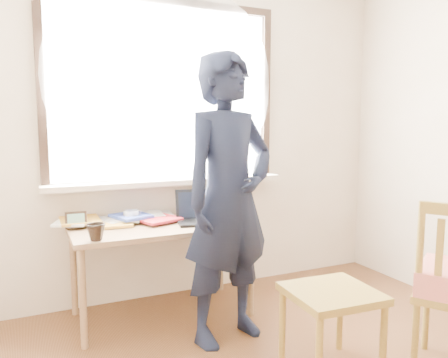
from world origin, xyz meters
name	(u,v)px	position (x,y,z in m)	size (l,w,h in m)	color
room_shell	(332,60)	(-0.02, 0.20, 1.64)	(3.52, 4.02, 2.61)	beige
desk	(162,234)	(-0.35, 1.63, 0.60)	(1.25, 0.62, 0.67)	olive
laptop	(200,214)	(-0.07, 1.60, 0.72)	(0.38, 0.33, 0.23)	black
mug_white	(131,216)	(-0.53, 1.77, 0.71)	(0.11, 0.11, 0.09)	white
mug_dark	(96,232)	(-0.83, 1.38, 0.72)	(0.11, 0.11, 0.10)	black
mouse	(232,219)	(0.16, 1.53, 0.68)	(0.08, 0.06, 0.03)	black
desk_clutter	(126,218)	(-0.56, 1.82, 0.70)	(0.73, 0.53, 0.06)	white
book_a	(101,223)	(-0.74, 1.81, 0.68)	(0.21, 0.28, 0.03)	white
book_b	(209,211)	(0.12, 1.88, 0.68)	(0.17, 0.23, 0.02)	white
picture_frame	(76,221)	(-0.91, 1.73, 0.72)	(0.14, 0.02, 0.11)	black
work_chair	(332,303)	(0.29, 0.53, 0.40)	(0.49, 0.47, 0.47)	olive
person	(229,199)	(-0.06, 1.13, 0.91)	(0.66, 0.43, 1.81)	black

